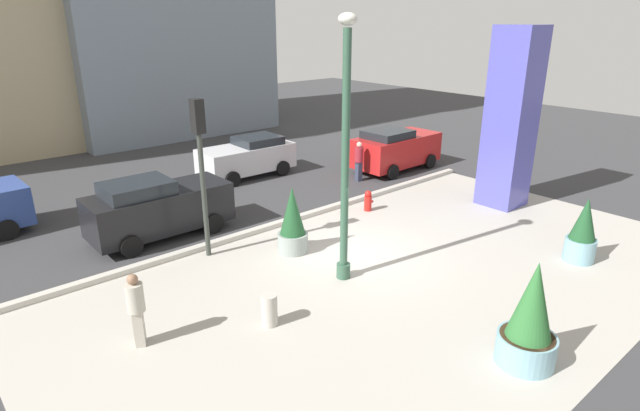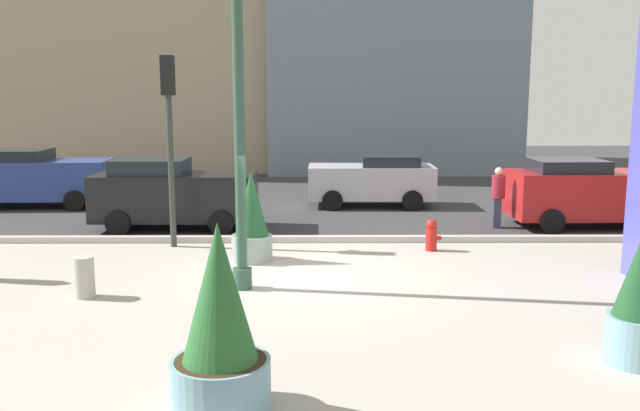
# 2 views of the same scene
# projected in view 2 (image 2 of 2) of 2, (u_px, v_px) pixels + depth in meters

# --- Properties ---
(ground_plane) EXTENTS (60.00, 60.00, 0.00)m
(ground_plane) POSITION_uv_depth(u_px,v_px,m) (309.00, 235.00, 17.38)
(ground_plane) COLOR #38383A
(plaza_pavement) EXTENTS (18.00, 10.00, 0.02)m
(plaza_pavement) POSITION_uv_depth(u_px,v_px,m) (306.00, 308.00, 11.46)
(plaza_pavement) COLOR #ADA89E
(plaza_pavement) RESTS_ON ground_plane
(curb_strip) EXTENTS (18.00, 0.24, 0.16)m
(curb_strip) POSITION_uv_depth(u_px,v_px,m) (309.00, 239.00, 16.50)
(curb_strip) COLOR #B7B2A8
(curb_strip) RESTS_ON ground_plane
(lamp_post) EXTENTS (0.44, 0.44, 6.54)m
(lamp_post) POSITION_uv_depth(u_px,v_px,m) (239.00, 117.00, 12.07)
(lamp_post) COLOR #335642
(lamp_post) RESTS_ON ground_plane
(potted_plant_near_left) EXTENTS (0.88, 0.88, 1.97)m
(potted_plant_near_left) POSITION_uv_depth(u_px,v_px,m) (252.00, 220.00, 14.54)
(potted_plant_near_left) COLOR gray
(potted_plant_near_left) RESTS_ON ground_plane
(potted_plant_curbside) EXTENTS (1.14, 1.14, 2.21)m
(potted_plant_curbside) POSITION_uv_depth(u_px,v_px,m) (220.00, 331.00, 7.59)
(potted_plant_curbside) COLOR #7AA8B7
(potted_plant_curbside) RESTS_ON ground_plane
(potted_plant_mid_plaza) EXTENTS (0.83, 0.83, 1.86)m
(potted_plant_mid_plaza) POSITION_uv_depth(u_px,v_px,m) (640.00, 303.00, 8.97)
(potted_plant_mid_plaza) COLOR #7AA8B7
(potted_plant_mid_plaza) RESTS_ON ground_plane
(fire_hydrant) EXTENTS (0.36, 0.26, 0.75)m
(fire_hydrant) POSITION_uv_depth(u_px,v_px,m) (431.00, 235.00, 15.56)
(fire_hydrant) COLOR red
(fire_hydrant) RESTS_ON ground_plane
(concrete_bollard) EXTENTS (0.36, 0.36, 0.75)m
(concrete_bollard) POSITION_uv_depth(u_px,v_px,m) (84.00, 277.00, 11.98)
(concrete_bollard) COLOR #B2ADA3
(concrete_bollard) RESTS_ON ground_plane
(traffic_light_corner) EXTENTS (0.28, 0.42, 4.46)m
(traffic_light_corner) POSITION_uv_depth(u_px,v_px,m) (169.00, 120.00, 15.56)
(traffic_light_corner) COLOR #333833
(traffic_light_corner) RESTS_ON ground_plane
(car_intersection) EXTENTS (4.28, 1.93, 1.89)m
(car_intersection) POSITION_uv_depth(u_px,v_px,m) (173.00, 194.00, 18.06)
(car_intersection) COLOR black
(car_intersection) RESTS_ON ground_plane
(car_passing_lane) EXTENTS (4.18, 2.10, 1.85)m
(car_passing_lane) POSITION_uv_depth(u_px,v_px,m) (586.00, 192.00, 18.36)
(car_passing_lane) COLOR red
(car_passing_lane) RESTS_ON ground_plane
(car_far_lane) EXTENTS (4.04, 2.03, 1.65)m
(car_far_lane) POSITION_uv_depth(u_px,v_px,m) (373.00, 180.00, 21.73)
(car_far_lane) COLOR silver
(car_far_lane) RESTS_ON ground_plane
(car_curb_west) EXTENTS (4.62, 2.24, 1.84)m
(car_curb_west) POSITION_uv_depth(u_px,v_px,m) (36.00, 177.00, 21.65)
(car_curb_west) COLOR #2D4793
(car_curb_west) RESTS_ON ground_plane
(pedestrian_by_curb) EXTENTS (0.43, 0.43, 1.65)m
(pedestrian_by_curb) POSITION_uv_depth(u_px,v_px,m) (498.00, 194.00, 18.19)
(pedestrian_by_curb) COLOR #33384C
(pedestrian_by_curb) RESTS_ON ground_plane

